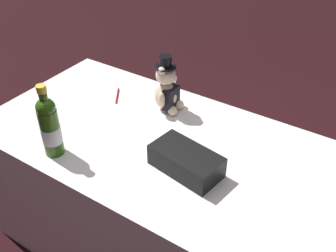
# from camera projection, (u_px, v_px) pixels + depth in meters

# --- Properties ---
(ground_plane) EXTENTS (12.00, 12.00, 0.00)m
(ground_plane) POSITION_uv_depth(u_px,v_px,m) (168.00, 249.00, 2.22)
(ground_plane) COLOR black
(reception_table) EXTENTS (1.81, 0.89, 0.78)m
(reception_table) POSITION_uv_depth(u_px,v_px,m) (168.00, 202.00, 1.99)
(reception_table) COLOR white
(reception_table) RESTS_ON ground_plane
(teddy_bear_groom) EXTENTS (0.15, 0.16, 0.30)m
(teddy_bear_groom) POSITION_uv_depth(u_px,v_px,m) (167.00, 89.00, 1.92)
(teddy_bear_groom) COLOR beige
(teddy_bear_groom) RESTS_ON reception_table
(champagne_bottle) EXTENTS (0.09, 0.09, 0.34)m
(champagne_bottle) POSITION_uv_depth(u_px,v_px,m) (50.00, 126.00, 1.63)
(champagne_bottle) COLOR #2C5513
(champagne_bottle) RESTS_ON reception_table
(signing_pen) EXTENTS (0.09, 0.13, 0.01)m
(signing_pen) POSITION_uv_depth(u_px,v_px,m) (117.00, 96.00, 2.08)
(signing_pen) COLOR maroon
(signing_pen) RESTS_ON reception_table
(gift_case_black) EXTENTS (0.32, 0.20, 0.10)m
(gift_case_black) POSITION_uv_depth(u_px,v_px,m) (186.00, 161.00, 1.59)
(gift_case_black) COLOR black
(gift_case_black) RESTS_ON reception_table
(guestbook) EXTENTS (0.21, 0.28, 0.02)m
(guestbook) POSITION_uv_depth(u_px,v_px,m) (310.00, 244.00, 1.31)
(guestbook) COLOR white
(guestbook) RESTS_ON reception_table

